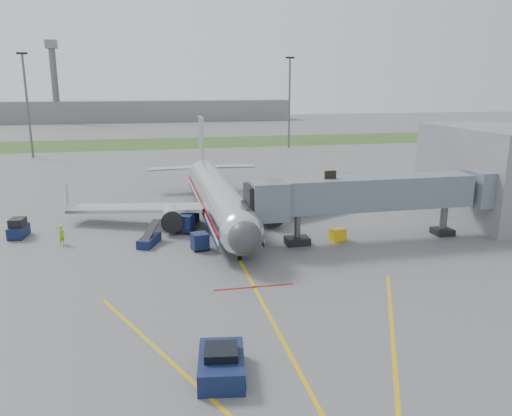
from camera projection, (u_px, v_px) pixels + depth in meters
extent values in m
plane|color=#565659|center=(244.00, 268.00, 40.44)|extent=(400.00, 400.00, 0.00)
cube|color=#2D4C1E|center=(177.00, 143.00, 125.79)|extent=(300.00, 25.00, 0.01)
cube|color=gold|center=(249.00, 277.00, 38.55)|extent=(0.25, 50.00, 0.01)
cube|color=maroon|center=(254.00, 287.00, 36.65)|extent=(6.00, 0.25, 0.01)
cube|color=gold|center=(181.00, 371.00, 25.94)|extent=(9.52, 20.04, 0.01)
cube|color=gold|center=(393.00, 346.00, 28.39)|extent=(9.52, 20.04, 0.01)
cylinder|color=silver|center=(218.00, 196.00, 54.01)|extent=(3.80, 28.00, 3.80)
sphere|color=silver|center=(241.00, 233.00, 40.74)|extent=(3.80, 3.80, 3.80)
sphere|color=#38383D|center=(244.00, 237.00, 39.50)|extent=(2.74, 2.74, 2.74)
cube|color=black|center=(242.00, 228.00, 40.22)|extent=(2.20, 1.20, 0.55)
cone|color=silver|center=(202.00, 171.00, 69.66)|extent=(3.80, 5.00, 3.80)
cube|color=#B7BAC1|center=(201.00, 143.00, 68.22)|extent=(0.35, 4.20, 7.00)
cube|color=#B7BAC1|center=(138.00, 208.00, 52.49)|extent=(15.10, 8.59, 1.13)
cube|color=#B7BAC1|center=(293.00, 200.00, 55.97)|extent=(15.10, 8.59, 1.13)
cylinder|color=silver|center=(171.00, 218.00, 50.43)|extent=(2.10, 3.60, 2.10)
cylinder|color=silver|center=(271.00, 212.00, 52.56)|extent=(2.10, 3.60, 2.10)
cube|color=maroon|center=(235.00, 198.00, 54.49)|extent=(0.05, 28.00, 0.45)
cube|color=navy|center=(235.00, 206.00, 54.71)|extent=(0.05, 28.00, 0.35)
cylinder|color=black|center=(239.00, 256.00, 42.27)|extent=(0.28, 0.70, 0.70)
cylinder|color=black|center=(194.00, 216.00, 54.50)|extent=(0.50, 1.00, 1.00)
cylinder|color=black|center=(241.00, 214.00, 55.57)|extent=(0.50, 1.00, 1.00)
cube|color=slate|center=(370.00, 193.00, 46.73)|extent=(20.00, 3.00, 3.00)
cube|color=slate|center=(268.00, 200.00, 44.77)|extent=(3.20, 3.60, 3.40)
cube|color=black|center=(255.00, 200.00, 44.53)|extent=(1.60, 3.00, 2.80)
cube|color=#E4B60D|center=(330.00, 175.00, 45.47)|extent=(1.20, 0.15, 1.00)
cylinder|color=#595B60|center=(297.00, 228.00, 46.04)|extent=(0.56, 0.56, 3.10)
cube|color=black|center=(297.00, 241.00, 46.33)|extent=(2.20, 1.60, 0.70)
cylinder|color=#595B60|center=(443.00, 219.00, 49.10)|extent=(0.70, 0.70, 3.10)
cube|color=black|center=(442.00, 231.00, 49.41)|extent=(1.80, 1.80, 0.60)
cube|color=slate|center=(483.00, 187.00, 49.18)|extent=(3.00, 4.00, 3.40)
cube|color=slate|center=(494.00, 173.00, 54.85)|extent=(10.00, 16.00, 10.00)
cylinder|color=#595B60|center=(28.00, 107.00, 98.27)|extent=(0.44, 0.44, 20.00)
cube|color=black|center=(22.00, 53.00, 95.79)|extent=(2.00, 0.40, 0.40)
cylinder|color=#595B60|center=(289.00, 104.00, 114.26)|extent=(0.44, 0.44, 20.00)
cube|color=black|center=(290.00, 58.00, 111.78)|extent=(2.00, 0.40, 0.40)
cube|color=slate|center=(139.00, 111.00, 198.65)|extent=(120.00, 14.00, 8.00)
cylinder|color=#595B60|center=(55.00, 85.00, 185.35)|extent=(2.40, 2.40, 28.00)
cube|color=slate|center=(51.00, 44.00, 181.83)|extent=(4.00, 4.00, 3.00)
cube|color=#0D1A3C|center=(221.00, 366.00, 25.40)|extent=(2.83, 4.08, 1.16)
cube|color=black|center=(221.00, 353.00, 25.22)|extent=(1.91, 1.91, 0.53)
cylinder|color=black|center=(202.00, 385.00, 24.05)|extent=(0.35, 0.86, 0.84)
cylinder|color=black|center=(241.00, 383.00, 24.18)|extent=(0.35, 0.86, 0.84)
cylinder|color=black|center=(204.00, 355.00, 26.70)|extent=(0.35, 0.86, 0.84)
cylinder|color=black|center=(239.00, 354.00, 26.82)|extent=(0.35, 0.86, 0.84)
cube|color=#0D1A3C|center=(19.00, 231.00, 48.51)|extent=(1.67, 2.82, 1.07)
cube|color=black|center=(17.00, 222.00, 48.29)|extent=(1.46, 1.84, 0.75)
cylinder|color=black|center=(10.00, 237.00, 47.60)|extent=(0.29, 0.56, 0.54)
cylinder|color=black|center=(21.00, 237.00, 47.71)|extent=(0.29, 0.56, 0.54)
cylinder|color=black|center=(17.00, 232.00, 49.46)|extent=(0.29, 0.56, 0.54)
cylinder|color=black|center=(28.00, 231.00, 49.58)|extent=(0.29, 0.56, 0.54)
cube|color=#0D1A3C|center=(200.00, 241.00, 44.71)|extent=(1.64, 1.64, 1.40)
cube|color=black|center=(200.00, 248.00, 44.88)|extent=(1.69, 1.69, 0.11)
cylinder|color=black|center=(196.00, 251.00, 44.20)|extent=(0.24, 0.29, 0.25)
cylinder|color=black|center=(208.00, 249.00, 44.61)|extent=(0.24, 0.29, 0.25)
cylinder|color=black|center=(193.00, 247.00, 45.16)|extent=(0.24, 0.29, 0.25)
cylinder|color=black|center=(204.00, 246.00, 45.57)|extent=(0.24, 0.29, 0.25)
cube|color=#0D1A3C|center=(185.00, 223.00, 49.94)|extent=(2.20, 2.20, 1.66)
cube|color=black|center=(185.00, 230.00, 50.14)|extent=(2.27, 2.27, 0.13)
cylinder|color=black|center=(177.00, 232.00, 49.68)|extent=(0.34, 0.37, 0.30)
cylinder|color=black|center=(189.00, 233.00, 49.40)|extent=(0.34, 0.37, 0.30)
cylinder|color=black|center=(181.00, 229.00, 50.89)|extent=(0.34, 0.37, 0.30)
cylinder|color=black|center=(193.00, 229.00, 50.62)|extent=(0.34, 0.37, 0.30)
cube|color=#0D1A3C|center=(191.00, 215.00, 53.64)|extent=(1.80, 1.80, 1.37)
cube|color=black|center=(191.00, 221.00, 53.80)|extent=(1.86, 1.86, 0.11)
cylinder|color=black|center=(189.00, 223.00, 53.09)|extent=(0.28, 0.30, 0.25)
cylinder|color=black|center=(198.00, 221.00, 53.69)|extent=(0.28, 0.30, 0.25)
cylinder|color=black|center=(184.00, 221.00, 53.93)|extent=(0.28, 0.30, 0.25)
cylinder|color=black|center=(193.00, 219.00, 54.53)|extent=(0.28, 0.30, 0.25)
cube|color=#0D1A3C|center=(149.00, 241.00, 46.20)|extent=(2.35, 3.44, 0.80)
cube|color=black|center=(150.00, 231.00, 46.42)|extent=(2.07, 3.63, 1.26)
cylinder|color=black|center=(140.00, 246.00, 45.20)|extent=(0.37, 0.54, 0.50)
cylinder|color=black|center=(149.00, 246.00, 45.06)|extent=(0.37, 0.54, 0.50)
cylinder|color=black|center=(149.00, 238.00, 47.41)|extent=(0.37, 0.54, 0.50)
cylinder|color=black|center=(158.00, 239.00, 47.27)|extent=(0.37, 0.54, 0.50)
cube|color=#E4B60D|center=(338.00, 235.00, 47.42)|extent=(1.64, 1.33, 1.14)
cylinder|color=black|center=(333.00, 240.00, 47.29)|extent=(0.27, 0.33, 0.29)
cylinder|color=black|center=(341.00, 238.00, 47.75)|extent=(0.27, 0.33, 0.29)
imported|color=#85CC18|center=(62.00, 235.00, 46.11)|extent=(0.73, 0.80, 1.83)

